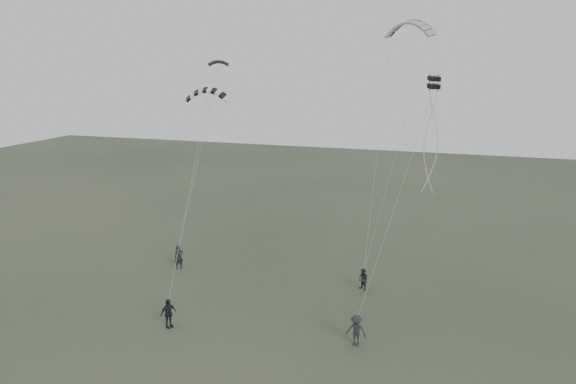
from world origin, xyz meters
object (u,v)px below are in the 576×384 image
(flyer_far, at_px, (356,330))
(kite_pale_large, at_px, (410,22))
(flyer_right, at_px, (363,280))
(kite_box, at_px, (434,82))
(flyer_center, at_px, (168,313))
(kite_dark_small, at_px, (218,62))
(flyer_left, at_px, (179,257))
(kite_striped, at_px, (207,90))

(flyer_far, relative_size, kite_pale_large, 0.47)
(flyer_right, height_order, kite_box, kite_box)
(flyer_right, distance_m, kite_pale_large, 18.72)
(flyer_center, height_order, kite_dark_small, kite_dark_small)
(flyer_far, relative_size, kite_dark_small, 1.12)
(flyer_left, height_order, kite_dark_small, kite_dark_small)
(flyer_left, relative_size, flyer_far, 1.03)
(flyer_center, bearing_deg, kite_box, -36.73)
(flyer_left, relative_size, kite_box, 2.71)
(flyer_far, xyz_separation_m, kite_striped, (-10.94, 4.56, 12.85))
(kite_pale_large, height_order, kite_box, kite_pale_large)
(flyer_far, distance_m, kite_striped, 17.48)
(flyer_left, bearing_deg, kite_box, -49.91)
(flyer_left, xyz_separation_m, kite_pale_large, (15.83, 6.70, 17.36))
(flyer_center, xyz_separation_m, kite_dark_small, (-3.14, 14.69, 14.59))
(flyer_center, relative_size, kite_box, 2.62)
(flyer_right, relative_size, kite_box, 2.24)
(flyer_left, bearing_deg, flyer_center, -108.01)
(kite_dark_small, relative_size, kite_pale_large, 0.42)
(kite_pale_large, relative_size, kite_box, 5.56)
(kite_box, bearing_deg, flyer_right, 114.56)
(flyer_right, distance_m, flyer_center, 13.59)
(flyer_right, xyz_separation_m, kite_box, (4.16, -2.43, 13.59))
(flyer_left, bearing_deg, flyer_far, -69.59)
(flyer_left, distance_m, flyer_right, 14.21)
(flyer_left, distance_m, flyer_center, 9.85)
(flyer_far, distance_m, kite_box, 14.83)
(flyer_right, relative_size, kite_striped, 0.55)
(kite_dark_small, bearing_deg, flyer_left, -128.34)
(flyer_far, bearing_deg, kite_pale_large, 93.39)
(kite_striped, height_order, kite_box, kite_box)
(kite_box, bearing_deg, flyer_left, 138.24)
(kite_pale_large, bearing_deg, kite_dark_small, -151.66)
(flyer_left, distance_m, kite_pale_large, 24.43)
(flyer_center, xyz_separation_m, flyer_far, (11.08, 1.35, 0.00))
(kite_dark_small, relative_size, kite_striped, 0.58)
(flyer_far, relative_size, kite_box, 2.63)
(flyer_left, distance_m, kite_box, 22.85)
(flyer_right, height_order, kite_pale_large, kite_pale_large)
(flyer_center, xyz_separation_m, kite_box, (14.16, 6.77, 13.46))
(flyer_left, bearing_deg, flyer_right, -42.08)
(kite_box, bearing_deg, kite_striped, 148.42)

